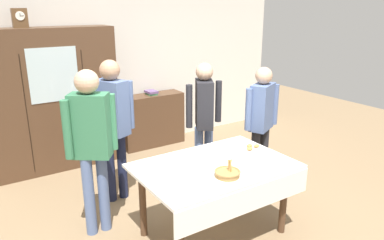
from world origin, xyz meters
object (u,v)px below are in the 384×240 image
object	(u,v)px
dining_table	(216,176)
person_beside_shelf	(204,113)
tea_cup_front_edge	(270,161)
bread_basket	(227,173)
person_by_cabinet	(91,137)
person_behind_table_right	(113,117)
pastry_plate	(253,149)
tea_cup_far_left	(226,150)
tea_cup_mid_right	(198,167)
tea_cup_mid_left	(203,154)
person_near_right_end	(262,116)
wall_cabinet	(53,101)
bookshelf_low	(152,120)
book_stack	(151,93)
mantel_clock	(20,18)
spoon_far_left	(177,157)
spoon_near_right	(239,165)

from	to	relation	value
dining_table	person_beside_shelf	distance (m)	1.20
tea_cup_front_edge	bread_basket	size ratio (longest dim) A/B	0.54
person_by_cabinet	person_behind_table_right	bearing A→B (deg)	51.42
dining_table	pastry_plate	bearing A→B (deg)	12.15
dining_table	tea_cup_far_left	distance (m)	0.39
tea_cup_mid_right	tea_cup_mid_left	world-z (taller)	same
tea_cup_mid_left	person_near_right_end	distance (m)	1.17
bread_basket	wall_cabinet	bearing A→B (deg)	106.66
bookshelf_low	person_by_cabinet	distance (m)	2.58
book_stack	tea_cup_front_edge	xyz separation A→B (m)	(-0.17, -2.88, -0.10)
mantel_clock	bread_basket	distance (m)	3.30
wall_cabinet	tea_cup_front_edge	size ratio (longest dim) A/B	15.18
spoon_far_left	person_beside_shelf	bearing A→B (deg)	39.27
tea_cup_front_edge	dining_table	bearing A→B (deg)	153.18
tea_cup_mid_left	person_by_cabinet	distance (m)	1.11
dining_table	mantel_clock	bearing A→B (deg)	114.53
spoon_far_left	person_beside_shelf	distance (m)	1.01
book_stack	person_behind_table_right	size ratio (longest dim) A/B	0.13
tea_cup_mid_left	tea_cup_far_left	bearing A→B (deg)	-9.30
mantel_clock	spoon_far_left	xyz separation A→B (m)	(0.97, -2.20, -1.32)
tea_cup_front_edge	person_by_cabinet	world-z (taller)	person_by_cabinet
wall_cabinet	tea_cup_mid_right	world-z (taller)	wall_cabinet
dining_table	tea_cup_front_edge	xyz separation A→B (m)	(0.47, -0.24, 0.14)
tea_cup_front_edge	bread_basket	world-z (taller)	bread_basket
person_beside_shelf	person_by_cabinet	world-z (taller)	person_by_cabinet
pastry_plate	person_behind_table_right	size ratio (longest dim) A/B	0.17
wall_cabinet	spoon_far_left	size ratio (longest dim) A/B	16.58
spoon_near_right	person_behind_table_right	distance (m)	1.56
tea_cup_mid_right	dining_table	bearing A→B (deg)	-6.35
bread_basket	bookshelf_low	bearing A→B (deg)	76.42
tea_cup_front_edge	person_by_cabinet	bearing A→B (deg)	146.50
wall_cabinet	pastry_plate	bearing A→B (deg)	-59.08
person_near_right_end	person_behind_table_right	distance (m)	1.81
tea_cup_mid_left	person_near_right_end	world-z (taller)	person_near_right_end
mantel_clock	person_beside_shelf	world-z (taller)	mantel_clock
bookshelf_low	tea_cup_mid_left	distance (m)	2.48
tea_cup_mid_left	person_near_right_end	xyz separation A→B (m)	(1.12, 0.34, 0.14)
person_beside_shelf	dining_table	bearing A→B (deg)	-118.68
wall_cabinet	person_beside_shelf	distance (m)	2.14
dining_table	tea_cup_front_edge	bearing A→B (deg)	-26.82
bookshelf_low	person_beside_shelf	distance (m)	1.71
tea_cup_mid_right	spoon_far_left	size ratio (longest dim) A/B	1.09
wall_cabinet	pastry_plate	xyz separation A→B (m)	(1.48, -2.46, -0.21)
person_near_right_end	person_behind_table_right	xyz separation A→B (m)	(-1.68, 0.64, 0.10)
tea_cup_far_left	person_near_right_end	distance (m)	0.94
tea_cup_front_edge	person_by_cabinet	distance (m)	1.74
dining_table	book_stack	world-z (taller)	book_stack
book_stack	bread_basket	world-z (taller)	bread_basket
person_by_cabinet	pastry_plate	bearing A→B (deg)	-20.93
bookshelf_low	spoon_far_left	size ratio (longest dim) A/B	8.76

